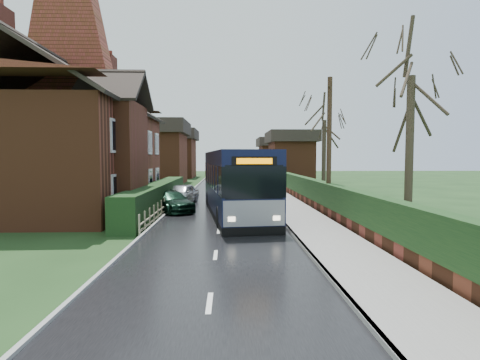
{
  "coord_description": "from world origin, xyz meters",
  "views": [
    {
      "loc": [
        0.41,
        -17.98,
        3.18
      ],
      "look_at": [
        1.15,
        4.93,
        1.8
      ],
      "focal_mm": 28.0,
      "sensor_mm": 36.0,
      "label": 1
    }
  ],
  "objects_px": {
    "car_green": "(172,201)",
    "brick_house": "(75,137)",
    "car_silver": "(181,194)",
    "bus": "(235,184)",
    "bus_stop_sign": "(280,185)",
    "telegraph_pole": "(329,147)"
  },
  "relations": [
    {
      "from": "brick_house",
      "to": "car_silver",
      "type": "distance_m",
      "value": 7.54
    },
    {
      "from": "bus_stop_sign",
      "to": "telegraph_pole",
      "type": "xyz_separation_m",
      "value": [
        2.6,
        -0.18,
        2.07
      ]
    },
    {
      "from": "bus",
      "to": "car_green",
      "type": "bearing_deg",
      "value": 152.19
    },
    {
      "from": "telegraph_pole",
      "to": "bus",
      "type": "bearing_deg",
      "value": -167.41
    },
    {
      "from": "car_silver",
      "to": "car_green",
      "type": "xyz_separation_m",
      "value": [
        -0.1,
        -3.64,
        -0.09
      ]
    },
    {
      "from": "car_green",
      "to": "bus_stop_sign",
      "type": "distance_m",
      "value": 6.51
    },
    {
      "from": "car_silver",
      "to": "car_green",
      "type": "height_order",
      "value": "car_silver"
    },
    {
      "from": "car_silver",
      "to": "bus_stop_sign",
      "type": "xyz_separation_m",
      "value": [
        6.0,
        -5.63,
        0.99
      ]
    },
    {
      "from": "brick_house",
      "to": "bus_stop_sign",
      "type": "distance_m",
      "value": 12.54
    },
    {
      "from": "telegraph_pole",
      "to": "car_green",
      "type": "bearing_deg",
      "value": -173.05
    },
    {
      "from": "car_silver",
      "to": "car_green",
      "type": "distance_m",
      "value": 3.64
    },
    {
      "from": "bus_stop_sign",
      "to": "brick_house",
      "type": "bearing_deg",
      "value": 171.9
    },
    {
      "from": "car_green",
      "to": "car_silver",
      "type": "bearing_deg",
      "value": 60.54
    },
    {
      "from": "bus",
      "to": "car_silver",
      "type": "xyz_separation_m",
      "value": [
        -3.6,
        5.07,
        -1.04
      ]
    },
    {
      "from": "bus",
      "to": "telegraph_pole",
      "type": "xyz_separation_m",
      "value": [
        5.0,
        -0.74,
        2.01
      ]
    },
    {
      "from": "bus_stop_sign",
      "to": "car_silver",
      "type": "bearing_deg",
      "value": 141.79
    },
    {
      "from": "bus_stop_sign",
      "to": "telegraph_pole",
      "type": "bearing_deg",
      "value": 1.06
    },
    {
      "from": "car_green",
      "to": "bus",
      "type": "bearing_deg",
      "value": -49.09
    },
    {
      "from": "bus",
      "to": "telegraph_pole",
      "type": "height_order",
      "value": "telegraph_pole"
    },
    {
      "from": "car_green",
      "to": "telegraph_pole",
      "type": "height_order",
      "value": "telegraph_pole"
    },
    {
      "from": "car_green",
      "to": "brick_house",
      "type": "bearing_deg",
      "value": 144.54
    },
    {
      "from": "bus",
      "to": "telegraph_pole",
      "type": "bearing_deg",
      "value": -15.0
    }
  ]
}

